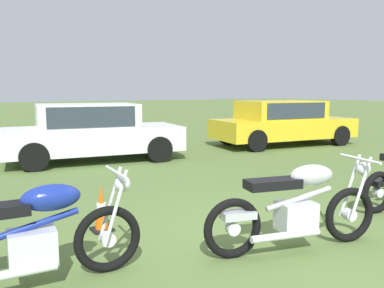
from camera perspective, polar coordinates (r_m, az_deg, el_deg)
ground_plane at (r=4.98m, az=11.33°, el=-13.11°), size 120.00×120.00×0.00m
motorcycle_blue at (r=3.85m, az=-22.06°, el=-12.29°), size 2.07×0.64×1.02m
motorcycle_silver at (r=4.56m, az=14.89°, el=-8.81°), size 2.08×0.84×1.02m
car_white at (r=10.17m, az=-14.36°, el=2.07°), size 4.50×2.45×1.43m
car_yellow at (r=13.04m, az=12.89°, el=3.33°), size 4.80×2.48×1.43m
traffic_cone at (r=5.16m, az=-12.93°, el=-9.24°), size 0.25×0.25×0.59m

